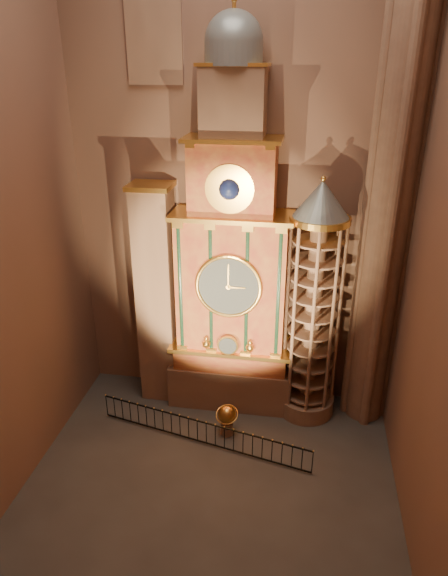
% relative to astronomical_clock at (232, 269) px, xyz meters
% --- Properties ---
extents(floor, '(14.00, 14.00, 0.00)m').
position_rel_astronomical_clock_xyz_m(floor, '(0.00, -4.96, -6.68)').
color(floor, '#383330').
rests_on(floor, ground).
extents(wall_back, '(22.00, 0.00, 22.00)m').
position_rel_astronomical_clock_xyz_m(wall_back, '(0.00, 1.04, 4.32)').
color(wall_back, '#8F5E4D').
rests_on(wall_back, floor).
extents(astronomical_clock, '(5.60, 2.41, 16.70)m').
position_rel_astronomical_clock_xyz_m(astronomical_clock, '(0.00, 0.00, 0.00)').
color(astronomical_clock, '#8C634C').
rests_on(astronomical_clock, floor).
extents(portrait_tower, '(1.80, 1.60, 10.20)m').
position_rel_astronomical_clock_xyz_m(portrait_tower, '(-3.40, 0.02, -1.53)').
color(portrait_tower, '#8C634C').
rests_on(portrait_tower, floor).
extents(stair_turret, '(2.50, 2.50, 10.80)m').
position_rel_astronomical_clock_xyz_m(stair_turret, '(3.50, -0.26, -1.41)').
color(stair_turret, '#8C634C').
rests_on(stair_turret, floor).
extents(gothic_pier, '(2.04, 2.04, 22.00)m').
position_rel_astronomical_clock_xyz_m(gothic_pier, '(6.10, 0.04, 4.32)').
color(gothic_pier, '#8C634C').
rests_on(gothic_pier, floor).
extents(stained_glass_window, '(2.20, 0.14, 5.20)m').
position_rel_astronomical_clock_xyz_m(stained_glass_window, '(-3.20, 0.95, 9.82)').
color(stained_glass_window, navy).
rests_on(stained_glass_window, wall_back).
extents(celestial_globe, '(1.14, 1.09, 1.42)m').
position_rel_astronomical_clock_xyz_m(celestial_globe, '(0.18, -2.50, -5.83)').
color(celestial_globe, '#8C634C').
rests_on(celestial_globe, floor).
extents(iron_railing, '(9.15, 2.15, 1.10)m').
position_rel_astronomical_clock_xyz_m(iron_railing, '(-0.75, -3.29, -6.08)').
color(iron_railing, black).
rests_on(iron_railing, floor).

